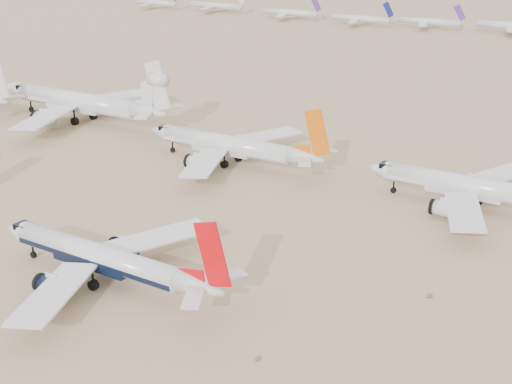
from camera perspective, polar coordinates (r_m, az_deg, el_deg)
ground at (r=111.60m, az=-11.08°, el=-9.65°), size 7000.00×7000.00×0.00m
main_airliner at (r=118.88m, az=-11.84°, el=-5.30°), size 45.69×44.62×16.12m
row2_gold_tail at (r=153.03m, az=17.46°, el=0.26°), size 47.17×46.13×16.79m
row2_orange_tail at (r=173.73m, az=-1.81°, el=3.70°), size 48.67×47.62×17.36m
row2_white_trijet at (r=217.24m, az=-13.41°, el=6.99°), size 60.58×59.20×21.47m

